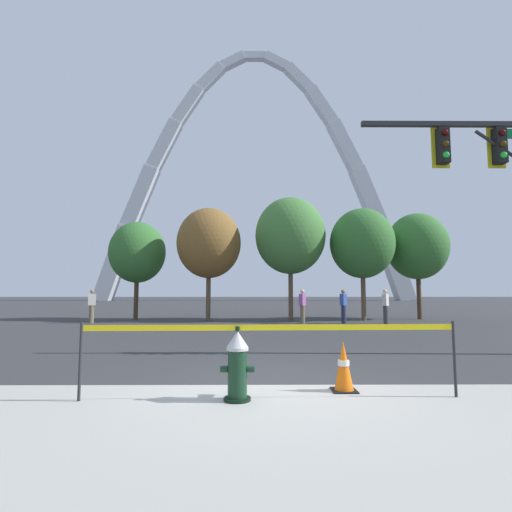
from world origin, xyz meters
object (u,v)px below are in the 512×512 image
(fire_hydrant, at_px, (237,365))
(traffic_signal_gantry, at_px, (512,185))
(pedestrian_walking_left, at_px, (343,306))
(pedestrian_walking_right, at_px, (302,306))
(traffic_cone_by_hydrant, at_px, (344,367))
(pedestrian_near_trees, at_px, (92,306))
(pedestrian_standing_center, at_px, (386,306))
(monument_arch, at_px, (255,187))

(fire_hydrant, bearing_deg, traffic_signal_gantry, 30.58)
(fire_hydrant, distance_m, pedestrian_walking_left, 13.81)
(pedestrian_walking_left, distance_m, pedestrian_walking_right, 1.95)
(fire_hydrant, xyz_separation_m, traffic_cone_by_hydrant, (1.55, 0.48, -0.11))
(pedestrian_near_trees, bearing_deg, fire_hydrant, -60.63)
(fire_hydrant, relative_size, pedestrian_standing_center, 0.62)
(monument_arch, bearing_deg, pedestrian_near_trees, -98.87)
(fire_hydrant, xyz_separation_m, pedestrian_walking_left, (4.47, 13.07, 0.35))
(traffic_signal_gantry, xyz_separation_m, monument_arch, (-6.13, 59.86, 16.51))
(traffic_signal_gantry, xyz_separation_m, pedestrian_walking_right, (-4.02, 9.09, -3.25))
(fire_hydrant, distance_m, pedestrian_walking_right, 13.21)
(traffic_signal_gantry, bearing_deg, fire_hydrant, -149.42)
(traffic_cone_by_hydrant, bearing_deg, pedestrian_walking_left, 76.92)
(monument_arch, bearing_deg, traffic_cone_by_hydrant, -88.97)
(pedestrian_walking_right, relative_size, pedestrian_near_trees, 1.00)
(traffic_cone_by_hydrant, height_order, pedestrian_walking_right, pedestrian_walking_right)
(traffic_signal_gantry, height_order, monument_arch, monument_arch)
(traffic_cone_by_hydrant, height_order, pedestrian_near_trees, pedestrian_near_trees)
(traffic_cone_by_hydrant, bearing_deg, monument_arch, 91.03)
(pedestrian_walking_left, bearing_deg, fire_hydrant, -108.90)
(monument_arch, distance_m, pedestrian_walking_left, 54.53)
(pedestrian_standing_center, bearing_deg, traffic_signal_gantry, -88.16)
(monument_arch, bearing_deg, pedestrian_walking_left, -85.42)
(pedestrian_walking_left, bearing_deg, traffic_signal_gantry, -77.32)
(fire_hydrant, xyz_separation_m, pedestrian_near_trees, (-7.46, 13.25, 0.35))
(fire_hydrant, distance_m, pedestrian_standing_center, 13.97)
(traffic_cone_by_hydrant, distance_m, pedestrian_standing_center, 12.90)
(pedestrian_walking_right, bearing_deg, traffic_cone_by_hydrant, -94.45)
(pedestrian_near_trees, bearing_deg, pedestrian_standing_center, -3.22)
(fire_hydrant, bearing_deg, pedestrian_near_trees, 119.37)
(pedestrian_walking_right, bearing_deg, fire_hydrant, -101.01)
(traffic_signal_gantry, xyz_separation_m, pedestrian_standing_center, (-0.28, 8.62, -3.25))
(monument_arch, relative_size, pedestrian_standing_center, 35.55)
(pedestrian_standing_center, xyz_separation_m, pedestrian_near_trees, (-13.73, 0.77, 0.00))
(pedestrian_walking_right, bearing_deg, traffic_signal_gantry, -66.14)
(traffic_cone_by_hydrant, distance_m, pedestrian_walking_right, 12.52)
(monument_arch, bearing_deg, pedestrian_walking_right, -87.63)
(pedestrian_walking_left, height_order, pedestrian_standing_center, same)
(pedestrian_walking_left, distance_m, pedestrian_standing_center, 1.89)
(fire_hydrant, distance_m, monument_arch, 66.83)
(fire_hydrant, height_order, traffic_signal_gantry, traffic_signal_gantry)
(fire_hydrant, bearing_deg, pedestrian_standing_center, 63.35)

